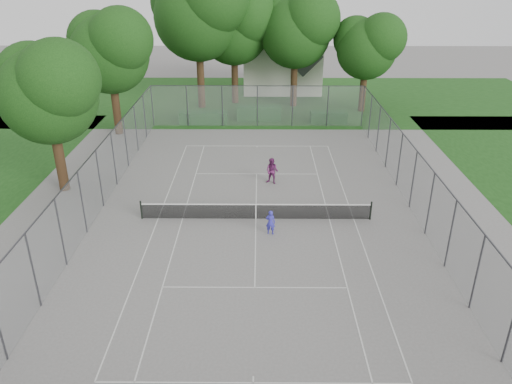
{
  "coord_description": "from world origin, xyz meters",
  "views": [
    {
      "loc": [
        0.19,
        -24.6,
        13.31
      ],
      "look_at": [
        0.0,
        1.0,
        1.2
      ],
      "focal_mm": 35.0,
      "sensor_mm": 36.0,
      "label": 1
    }
  ],
  "objects_px": {
    "tennis_net": "(256,211)",
    "woman_player": "(272,171)",
    "girl_player": "(270,222)",
    "house": "(282,52)"
  },
  "relations": [
    {
      "from": "house",
      "to": "girl_player",
      "type": "xyz_separation_m",
      "value": [
        -1.84,
        -31.68,
        -3.41
      ]
    },
    {
      "from": "tennis_net",
      "to": "woman_player",
      "type": "relative_size",
      "value": 7.5
    },
    {
      "from": "tennis_net",
      "to": "woman_player",
      "type": "xyz_separation_m",
      "value": [
        1.0,
        4.87,
        0.35
      ]
    },
    {
      "from": "tennis_net",
      "to": "woman_player",
      "type": "distance_m",
      "value": 4.99
    },
    {
      "from": "house",
      "to": "tennis_net",
      "type": "bearing_deg",
      "value": -94.98
    },
    {
      "from": "house",
      "to": "woman_player",
      "type": "distance_m",
      "value": 25.43
    },
    {
      "from": "tennis_net",
      "to": "woman_player",
      "type": "height_order",
      "value": "woman_player"
    },
    {
      "from": "tennis_net",
      "to": "house",
      "type": "xyz_separation_m",
      "value": [
        2.62,
        30.05,
        3.59
      ]
    },
    {
      "from": "girl_player",
      "to": "woman_player",
      "type": "height_order",
      "value": "woman_player"
    },
    {
      "from": "tennis_net",
      "to": "house",
      "type": "height_order",
      "value": "house"
    }
  ]
}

